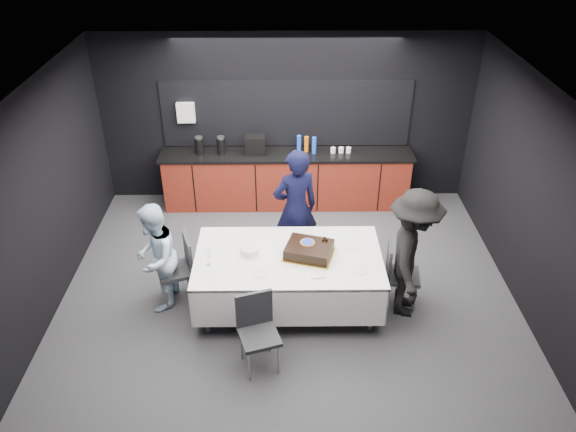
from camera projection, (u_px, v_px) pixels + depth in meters
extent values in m
plane|color=#3E3E43|center=(288.00, 285.00, 7.70)|extent=(6.00, 6.00, 0.00)
cube|color=white|center=(288.00, 87.00, 6.21)|extent=(6.00, 5.00, 0.04)
cube|color=black|center=(286.00, 119.00, 9.07)|extent=(6.00, 0.04, 2.80)
cube|color=black|center=(291.00, 341.00, 4.84)|extent=(6.00, 0.04, 2.80)
cube|color=black|center=(46.00, 198.00, 6.93)|extent=(0.04, 5.00, 2.80)
cube|color=black|center=(529.00, 195.00, 6.98)|extent=(0.04, 5.00, 2.80)
cube|color=maroon|center=(287.00, 180.00, 9.32)|extent=(4.00, 0.60, 0.90)
cube|color=black|center=(287.00, 154.00, 9.08)|extent=(4.10, 0.64, 0.04)
cube|color=black|center=(286.00, 114.00, 9.00)|extent=(4.00, 0.03, 1.10)
cube|color=white|center=(186.00, 112.00, 8.92)|extent=(0.28, 0.12, 0.32)
cylinder|color=black|center=(199.00, 146.00, 8.98)|extent=(0.14, 0.14, 0.26)
cylinder|color=black|center=(221.00, 146.00, 8.99)|extent=(0.14, 0.14, 0.26)
cube|color=black|center=(255.00, 145.00, 8.98)|extent=(0.32, 0.24, 0.30)
cylinder|color=blue|center=(299.00, 144.00, 9.03)|extent=(0.07, 0.07, 0.28)
cylinder|color=orange|center=(306.00, 144.00, 9.04)|extent=(0.07, 0.07, 0.26)
cylinder|color=blue|center=(314.00, 145.00, 8.98)|extent=(0.07, 0.07, 0.28)
cylinder|color=white|center=(333.00, 150.00, 9.05)|extent=(0.08, 0.08, 0.09)
cylinder|color=white|center=(341.00, 150.00, 9.05)|extent=(0.08, 0.08, 0.09)
cylinder|color=white|center=(349.00, 150.00, 9.05)|extent=(0.08, 0.08, 0.09)
cylinder|color=#99999E|center=(199.00, 138.00, 8.91)|extent=(0.12, 0.12, 0.03)
cylinder|color=#99999E|center=(221.00, 138.00, 8.91)|extent=(0.12, 0.12, 0.03)
cylinder|color=#99999E|center=(206.00, 308.00, 6.73)|extent=(0.06, 0.06, 0.75)
cylinder|color=#99999E|center=(214.00, 259.00, 7.58)|extent=(0.06, 0.06, 0.75)
cylinder|color=#99999E|center=(372.00, 307.00, 6.75)|extent=(0.06, 0.06, 0.75)
cylinder|color=#99999E|center=(362.00, 258.00, 7.59)|extent=(0.06, 0.06, 0.75)
cube|color=white|center=(288.00, 257.00, 6.96)|extent=(2.32, 1.32, 0.04)
cube|color=white|center=(289.00, 308.00, 6.55)|extent=(2.32, 0.02, 0.55)
cube|color=white|center=(288.00, 245.00, 7.65)|extent=(2.32, 0.02, 0.55)
cube|color=white|center=(198.00, 275.00, 7.09)|extent=(0.02, 1.32, 0.55)
cube|color=white|center=(379.00, 273.00, 7.11)|extent=(0.02, 1.32, 0.55)
cube|color=gold|center=(309.00, 254.00, 6.96)|extent=(0.71, 0.63, 0.01)
cube|color=black|center=(309.00, 250.00, 6.93)|extent=(0.65, 0.58, 0.12)
cube|color=black|center=(309.00, 245.00, 6.89)|extent=(0.65, 0.58, 0.01)
cylinder|color=orange|center=(307.00, 242.00, 6.94)|extent=(0.18, 0.18, 0.00)
cylinder|color=blue|center=(307.00, 242.00, 6.94)|extent=(0.15, 0.15, 0.01)
sphere|color=black|center=(323.00, 238.00, 6.98)|extent=(0.04, 0.04, 0.04)
sphere|color=black|center=(325.00, 240.00, 6.95)|extent=(0.04, 0.04, 0.04)
sphere|color=black|center=(322.00, 240.00, 6.95)|extent=(0.04, 0.04, 0.04)
cylinder|color=white|center=(250.00, 251.00, 6.96)|extent=(0.23, 0.23, 0.10)
cylinder|color=white|center=(260.00, 273.00, 6.65)|extent=(0.21, 0.21, 0.01)
cylinder|color=white|center=(352.00, 245.00, 7.13)|extent=(0.22, 0.22, 0.01)
cylinder|color=white|center=(359.00, 270.00, 6.69)|extent=(0.20, 0.20, 0.01)
cylinder|color=white|center=(298.00, 240.00, 7.23)|extent=(0.21, 0.21, 0.01)
cube|color=white|center=(318.00, 276.00, 6.59)|extent=(0.16, 0.12, 0.02)
cylinder|color=white|center=(209.00, 264.00, 6.79)|extent=(0.06, 0.06, 0.00)
cylinder|color=white|center=(208.00, 260.00, 6.76)|extent=(0.01, 0.01, 0.12)
cylinder|color=white|center=(207.00, 253.00, 6.70)|extent=(0.05, 0.05, 0.10)
cube|color=#29292D|center=(175.00, 271.00, 7.23)|extent=(0.53, 0.53, 0.05)
cube|color=#29292D|center=(188.00, 252.00, 7.15)|extent=(0.17, 0.41, 0.45)
cylinder|color=#99999E|center=(162.00, 280.00, 7.44)|extent=(0.03, 0.03, 0.44)
cylinder|color=#99999E|center=(166.00, 295.00, 7.17)|extent=(0.03, 0.03, 0.44)
cylinder|color=#99999E|center=(187.00, 274.00, 7.53)|extent=(0.03, 0.03, 0.44)
cylinder|color=#99999E|center=(192.00, 290.00, 7.26)|extent=(0.03, 0.03, 0.44)
cube|color=#29292D|center=(403.00, 276.00, 7.14)|extent=(0.47, 0.47, 0.05)
cube|color=#29292D|center=(390.00, 259.00, 7.03)|extent=(0.10, 0.42, 0.45)
cylinder|color=#99999E|center=(415.00, 299.00, 7.11)|extent=(0.03, 0.03, 0.44)
cylinder|color=#99999E|center=(413.00, 282.00, 7.39)|extent=(0.03, 0.03, 0.44)
cylinder|color=#99999E|center=(388.00, 297.00, 7.14)|extent=(0.03, 0.03, 0.44)
cylinder|color=#99999E|center=(387.00, 280.00, 7.43)|extent=(0.03, 0.03, 0.44)
cube|color=#29292D|center=(259.00, 337.00, 6.22)|extent=(0.53, 0.53, 0.05)
cube|color=#29292D|center=(254.00, 309.00, 6.24)|extent=(0.41, 0.17, 0.45)
cylinder|color=#99999E|center=(249.00, 366.00, 6.16)|extent=(0.03, 0.03, 0.44)
cylinder|color=#99999E|center=(279.00, 359.00, 6.25)|extent=(0.03, 0.03, 0.44)
cylinder|color=#99999E|center=(242.00, 345.00, 6.43)|extent=(0.03, 0.03, 0.44)
cylinder|color=#99999E|center=(270.00, 338.00, 6.52)|extent=(0.03, 0.03, 0.44)
imported|color=black|center=(295.00, 209.00, 7.69)|extent=(0.75, 0.62, 1.77)
imported|color=silver|center=(155.00, 258.00, 6.99)|extent=(0.60, 0.75, 1.46)
imported|color=black|center=(412.00, 254.00, 6.82)|extent=(0.86, 1.23, 1.74)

